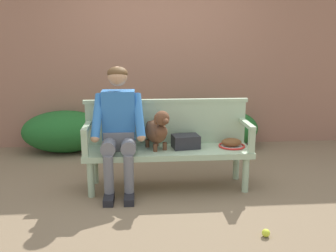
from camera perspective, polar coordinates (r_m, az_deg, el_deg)
The scene contains 15 objects.
ground_plane at distance 4.12m, azimuth -0.00°, elevation -9.32°, with size 40.00×40.00×0.00m, color #7A664C.
brick_garden_fence at distance 5.66m, azimuth -1.51°, elevation 9.96°, with size 8.00×0.30×2.51m, color #936651.
hedge_bush_far_left at distance 5.56m, azimuth 8.57°, elevation -0.43°, with size 1.01×0.67×0.56m, color #1E5B23.
hedge_bush_far_right at distance 5.48m, azimuth -15.53°, elevation -0.80°, with size 1.20×0.74×0.59m, color #1E5B23.
hedge_bush_mid_left at distance 5.48m, azimuth 3.43°, elevation 0.14°, with size 0.90×0.86×0.68m, color #194C1E.
garden_bench at distance 3.99m, azimuth -0.00°, elevation -4.30°, with size 1.76×0.50×0.43m.
bench_backrest at distance 4.12m, azimuth -0.24°, elevation 0.75°, with size 1.80×0.06×0.50m.
bench_armrest_left_end at distance 3.86m, azimuth -12.45°, elevation -1.23°, with size 0.06×0.50×0.28m.
bench_armrest_right_end at distance 3.99m, azimuth 12.25°, elevation -0.75°, with size 0.06×0.50×0.28m.
person_seated at distance 3.88m, azimuth -7.57°, elevation 0.18°, with size 0.56×0.65×1.30m.
dog_on_bench at distance 3.89m, azimuth -1.62°, elevation -0.55°, with size 0.32×0.43×0.43m.
tennis_racket at distance 4.13m, azimuth 9.69°, elevation -2.91°, with size 0.32×0.57×0.03m.
baseball_glove at distance 4.11m, azimuth 9.69°, elevation -2.48°, with size 0.22×0.17×0.09m, color brown.
sports_bag at distance 3.99m, azimuth 2.72°, elevation -2.38°, with size 0.28×0.20×0.14m, color #232328.
tennis_ball at distance 3.26m, azimuth 14.77°, elevation -15.56°, with size 0.07×0.07×0.07m, color #CCDB33.
Camera 1 is at (-0.30, -3.79, 1.58)m, focal length 39.79 mm.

